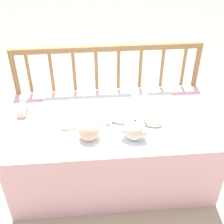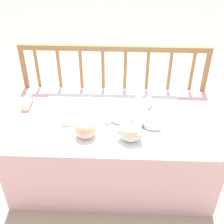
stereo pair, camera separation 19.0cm
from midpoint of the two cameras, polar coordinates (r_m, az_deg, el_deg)
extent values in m
plane|color=tan|center=(2.28, -2.44, -11.18)|extent=(12.00, 12.00, 0.00)
cube|color=#EDB7C6|center=(2.10, -2.61, -6.73)|extent=(1.29, 0.68, 0.49)
cylinder|color=#997047|center=(2.35, -18.61, 1.70)|extent=(0.04, 0.04, 0.82)
cylinder|color=#997047|center=(2.37, 12.15, 3.26)|extent=(0.04, 0.04, 0.82)
cube|color=#997047|center=(2.08, -3.54, 11.49)|extent=(1.25, 0.03, 0.04)
cylinder|color=#997047|center=(2.21, -17.38, 6.64)|extent=(0.02, 0.02, 0.29)
cylinder|color=#997047|center=(2.18, -13.47, 6.94)|extent=(0.02, 0.02, 0.29)
cylinder|color=#997047|center=(2.16, -9.47, 7.21)|extent=(0.02, 0.02, 0.29)
cylinder|color=#997047|center=(2.15, -5.42, 7.45)|extent=(0.02, 0.02, 0.29)
cylinder|color=#997047|center=(2.16, -1.34, 7.66)|extent=(0.02, 0.02, 0.29)
cylinder|color=#997047|center=(2.17, 2.70, 7.82)|extent=(0.02, 0.02, 0.29)
cylinder|color=#997047|center=(2.19, 6.68, 7.94)|extent=(0.02, 0.02, 0.29)
cylinder|color=#997047|center=(2.23, 10.56, 8.03)|extent=(0.02, 0.02, 0.29)
cube|color=white|center=(1.93, -2.97, -1.55)|extent=(0.88, 0.56, 0.01)
ellipsoid|color=silver|center=(1.91, 1.87, -0.29)|extent=(0.18, 0.28, 0.09)
sphere|color=silver|center=(1.76, 1.11, -3.26)|extent=(0.13, 0.13, 0.13)
sphere|color=tan|center=(1.74, 1.12, -2.37)|extent=(0.05, 0.05, 0.05)
sphere|color=black|center=(1.73, 1.13, -1.79)|extent=(0.02, 0.02, 0.02)
sphere|color=silver|center=(1.74, 2.69, -3.83)|extent=(0.05, 0.05, 0.05)
sphere|color=silver|center=(1.75, -0.68, -3.48)|extent=(0.05, 0.05, 0.05)
ellipsoid|color=silver|center=(1.87, 4.67, -2.12)|extent=(0.13, 0.08, 0.05)
ellipsoid|color=silver|center=(1.89, -1.40, -1.51)|extent=(0.13, 0.08, 0.05)
ellipsoid|color=silver|center=(2.05, 3.40, 2.05)|extent=(0.09, 0.14, 0.06)
ellipsoid|color=silver|center=(2.06, 1.57, 2.23)|extent=(0.09, 0.14, 0.06)
ellipsoid|color=#EAEACC|center=(1.91, -7.68, -1.01)|extent=(0.12, 0.24, 0.07)
sphere|color=beige|center=(1.77, -7.29, -3.45)|extent=(0.12, 0.12, 0.12)
ellipsoid|color=#EAEACC|center=(1.88, -4.83, -2.20)|extent=(0.14, 0.05, 0.03)
ellipsoid|color=#EAEACC|center=(1.88, -10.13, -2.83)|extent=(0.14, 0.05, 0.03)
sphere|color=beige|center=(1.88, -3.56, -2.17)|extent=(0.03, 0.03, 0.03)
sphere|color=beige|center=(1.88, -11.38, -3.11)|extent=(0.03, 0.03, 0.03)
ellipsoid|color=beige|center=(2.03, -7.32, 0.91)|extent=(0.05, 0.14, 0.04)
ellipsoid|color=beige|center=(2.03, -8.61, 0.76)|extent=(0.05, 0.14, 0.04)
sphere|color=beige|center=(2.09, -7.49, 1.97)|extent=(0.03, 0.03, 0.03)
sphere|color=beige|center=(2.08, -8.75, 1.82)|extent=(0.03, 0.03, 0.03)
cylinder|color=#F4E5CC|center=(2.08, -18.67, 0.32)|extent=(0.06, 0.11, 0.06)
cylinder|color=#4C99D8|center=(2.12, -18.41, 1.21)|extent=(0.06, 0.02, 0.06)
sphere|color=#EAC67F|center=(2.14, -18.32, 1.52)|extent=(0.04, 0.04, 0.04)
camera|label=1|loc=(0.09, -92.86, -2.17)|focal=50.00mm
camera|label=2|loc=(0.09, 87.14, 2.17)|focal=50.00mm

